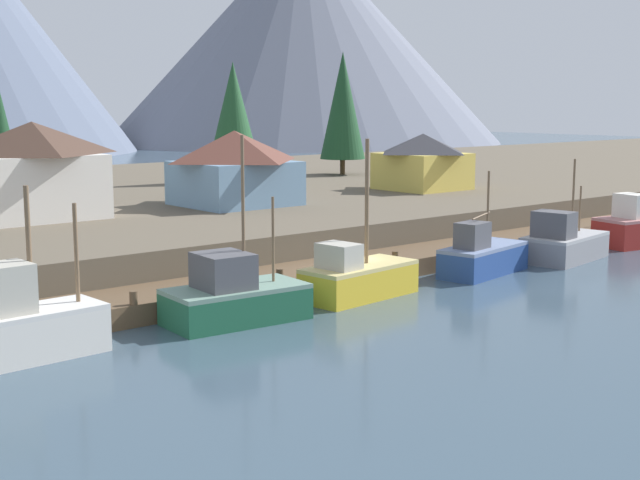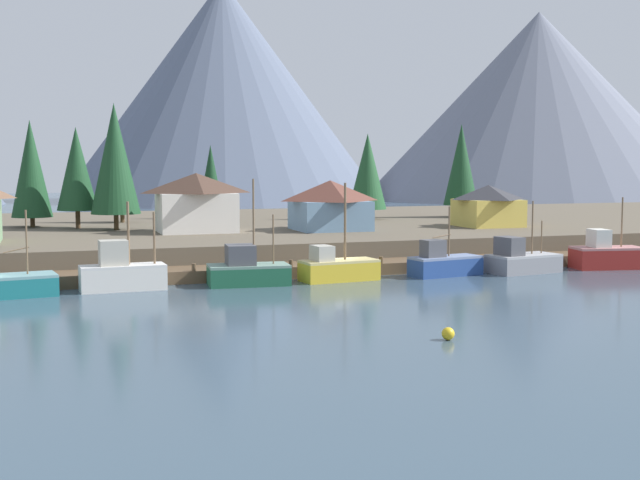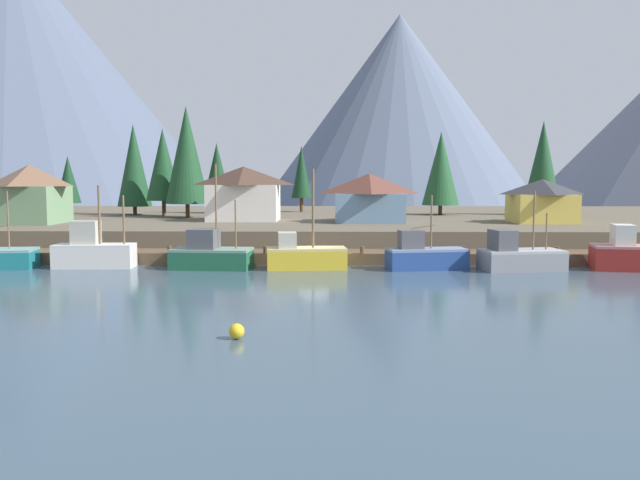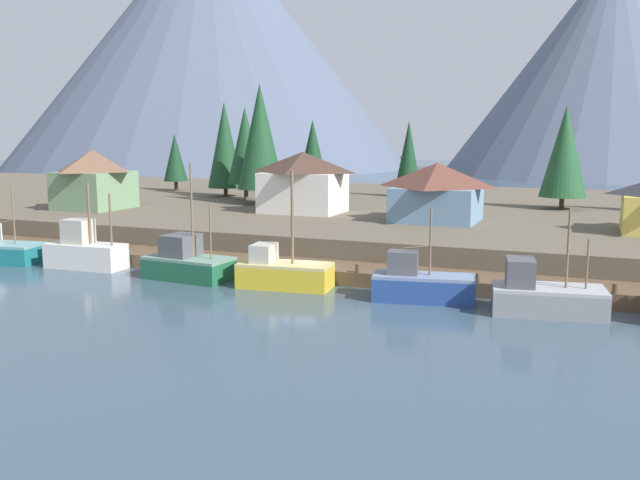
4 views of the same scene
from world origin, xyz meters
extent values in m
cube|color=#384C5B|center=(0.00, 20.00, -0.50)|extent=(400.00, 400.00, 1.00)
cube|color=brown|center=(0.00, 2.00, 0.50)|extent=(80.00, 4.00, 1.00)
cylinder|color=brown|center=(-28.00, 0.20, 0.80)|extent=(0.36, 0.36, 1.60)
cylinder|color=brown|center=(-20.00, 0.20, 0.80)|extent=(0.36, 0.36, 1.60)
cylinder|color=brown|center=(-12.00, 0.20, 0.80)|extent=(0.36, 0.36, 1.60)
cylinder|color=brown|center=(-4.00, 0.20, 0.80)|extent=(0.36, 0.36, 1.60)
cylinder|color=brown|center=(4.00, 0.20, 0.80)|extent=(0.36, 0.36, 1.60)
cylinder|color=brown|center=(12.00, 0.20, 0.80)|extent=(0.36, 0.36, 1.60)
cylinder|color=brown|center=(20.00, 0.20, 0.80)|extent=(0.36, 0.36, 1.60)
cube|color=brown|center=(0.00, 32.00, 1.25)|extent=(400.00, 56.00, 2.50)
cone|color=#4C566B|center=(-94.50, 144.98, 38.79)|extent=(124.84, 124.84, 77.59)
cone|color=slate|center=(20.97, 147.15, 27.98)|extent=(82.49, 82.49, 55.97)
cube|color=#196B70|center=(-25.55, -2.14, 0.68)|extent=(6.64, 3.95, 1.36)
cube|color=#679496|center=(-25.55, -2.14, 1.46)|extent=(6.64, 3.95, 0.20)
cylinder|color=brown|center=(-24.36, -1.97, 3.87)|extent=(0.13, 0.13, 4.62)
cylinder|color=brown|center=(-25.08, -2.07, 3.33)|extent=(1.78, 0.35, 0.43)
cube|color=silver|center=(-17.64, -1.50, 0.85)|extent=(6.37, 2.75, 1.71)
cube|color=silver|center=(-17.64, -1.50, 1.81)|extent=(6.37, 2.75, 0.20)
cube|color=#B2AD9E|center=(-18.30, -1.53, 2.85)|extent=(2.13, 1.80, 1.88)
cylinder|color=brown|center=(-17.18, -1.47, 4.27)|extent=(0.20, 0.20, 4.74)
cylinder|color=brown|center=(-15.25, -1.38, 3.87)|extent=(0.17, 0.17, 3.92)
cube|color=#1E5B3D|center=(-8.08, -1.93, 0.71)|extent=(6.48, 3.54, 1.42)
cube|color=gray|center=(-8.08, -1.93, 1.52)|extent=(6.48, 3.54, 0.20)
cube|color=#4C4C51|center=(-8.71, -1.88, 2.40)|extent=(2.35, 2.59, 1.56)
cylinder|color=brown|center=(-7.66, -1.96, 4.96)|extent=(0.15, 0.15, 6.68)
cylinder|color=brown|center=(-6.11, -2.08, 3.56)|extent=(0.13, 0.13, 3.88)
cube|color=gold|center=(-0.51, -1.80, 0.74)|extent=(6.51, 3.31, 1.49)
cube|color=tan|center=(-0.51, -1.80, 1.59)|extent=(6.51, 3.31, 0.20)
cube|color=#B2AD9E|center=(-2.03, -1.96, 2.31)|extent=(1.63, 2.15, 1.24)
cylinder|color=brown|center=(0.01, -1.74, 4.81)|extent=(0.20, 0.20, 6.24)
cube|color=navy|center=(9.04, -1.86, 0.73)|extent=(6.58, 3.45, 1.46)
cube|color=#6C7DA2|center=(9.04, -1.86, 1.56)|extent=(6.58, 3.45, 0.20)
cube|color=#4C4C51|center=(7.74, -2.09, 2.38)|extent=(2.06, 1.68, 1.46)
cylinder|color=brown|center=(9.37, -1.81, 3.76)|extent=(0.14, 0.14, 4.21)
cylinder|color=brown|center=(8.63, -1.93, 3.39)|extent=(1.84, 0.42, 0.32)
cube|color=gray|center=(16.42, -2.20, 0.70)|extent=(6.67, 4.06, 1.41)
cube|color=#9F9FA2|center=(16.42, -2.20, 1.51)|extent=(6.67, 4.06, 0.20)
cube|color=#4C4C51|center=(14.82, -2.47, 2.40)|extent=(1.93, 2.57, 1.59)
cylinder|color=brown|center=(17.33, -2.05, 3.92)|extent=(0.14, 0.14, 4.63)
cylinder|color=brown|center=(18.39, -1.88, 3.04)|extent=(0.12, 0.12, 2.87)
cube|color=#6B8E66|center=(-30.04, 14.22, 4.45)|extent=(6.30, 6.69, 3.90)
pyramid|color=brown|center=(-30.04, 14.22, 7.52)|extent=(6.61, 7.02, 2.25)
cube|color=silver|center=(-8.42, 19.37, 4.49)|extent=(7.69, 5.79, 3.99)
pyramid|color=#422D23|center=(-8.42, 19.37, 7.51)|extent=(8.07, 6.08, 2.04)
cube|color=#6689A8|center=(5.44, 17.69, 4.04)|extent=(7.31, 6.96, 3.08)
pyramid|color=brown|center=(5.44, 17.69, 6.66)|extent=(7.68, 7.31, 2.15)
cylinder|color=#4C3823|center=(15.48, 32.38, 3.14)|extent=(0.50, 0.50, 1.27)
cone|color=#1E4C28|center=(15.48, 32.38, 8.52)|extent=(4.79, 4.79, 9.48)
cylinder|color=#4C3823|center=(-15.98, 24.96, 3.35)|extent=(0.50, 0.50, 1.71)
cone|color=#194223|center=(-15.98, 24.96, 10.01)|extent=(5.19, 5.19, 11.61)
cylinder|color=#4C3823|center=(-3.01, 39.74, 3.49)|extent=(0.50, 0.50, 1.98)
cone|color=#14381E|center=(-3.01, 39.74, 8.18)|extent=(2.86, 2.86, 7.40)
cylinder|color=#4C3823|center=(-14.39, 36.15, 3.36)|extent=(0.50, 0.50, 1.72)
cone|color=#14381E|center=(-14.39, 36.15, 8.12)|extent=(3.73, 3.73, 7.81)
cylinder|color=#4C3823|center=(-19.75, 28.44, 3.48)|extent=(0.50, 0.50, 1.97)
cone|color=#194223|center=(-19.75, 28.44, 8.94)|extent=(4.31, 4.31, 8.95)
cylinder|color=#4C3823|center=(-24.45, 31.79, 3.05)|extent=(0.50, 0.50, 1.11)
cone|color=#194223|center=(-24.45, 31.79, 8.93)|extent=(4.41, 4.41, 10.66)
cylinder|color=#4C3823|center=(-35.10, 36.59, 3.17)|extent=(0.50, 0.50, 1.34)
cone|color=#14381E|center=(-35.10, 36.59, 7.07)|extent=(3.28, 3.28, 6.47)
camera|label=1|loc=(-29.78, -33.54, 9.73)|focal=49.32mm
camera|label=2|loc=(-22.92, -64.44, 9.43)|focal=46.38mm
camera|label=3|loc=(1.75, -53.93, 7.10)|focal=37.03mm
camera|label=4|loc=(18.43, -42.13, 10.32)|focal=37.77mm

